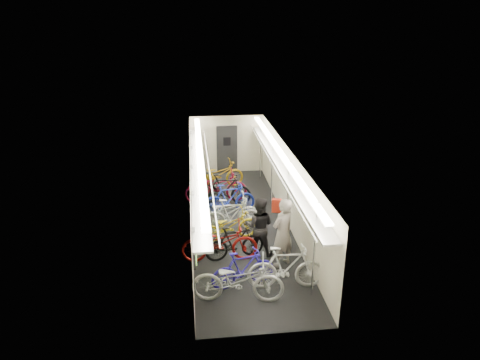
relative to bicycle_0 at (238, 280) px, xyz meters
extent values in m
plane|color=black|center=(0.50, 3.82, -0.55)|extent=(10.00, 10.00, 0.00)
plane|color=white|center=(0.50, 3.82, 1.85)|extent=(10.00, 10.00, 0.00)
plane|color=beige|center=(-1.00, 3.82, 0.65)|extent=(0.00, 10.00, 10.00)
plane|color=beige|center=(2.00, 3.82, 0.65)|extent=(0.00, 10.00, 10.00)
plane|color=beige|center=(0.50, 8.82, 0.65)|extent=(3.00, 0.00, 3.00)
plane|color=beige|center=(0.50, -1.18, 0.65)|extent=(3.00, 0.00, 3.00)
cube|color=black|center=(-0.96, 0.62, 0.70)|extent=(0.06, 1.10, 0.80)
cube|color=#9AC656|center=(-0.92, 0.62, 0.70)|extent=(0.02, 0.96, 0.66)
cube|color=black|center=(-0.96, 2.82, 0.70)|extent=(0.06, 1.10, 0.80)
cube|color=#9AC656|center=(-0.92, 2.82, 0.70)|extent=(0.02, 0.96, 0.66)
cube|color=black|center=(-0.96, 5.02, 0.70)|extent=(0.06, 1.10, 0.80)
cube|color=#9AC656|center=(-0.92, 5.02, 0.70)|extent=(0.02, 0.96, 0.66)
cube|color=black|center=(-0.96, 7.22, 0.70)|extent=(0.06, 1.10, 0.80)
cube|color=#9AC656|center=(-0.92, 7.22, 0.70)|extent=(0.02, 0.96, 0.66)
cube|color=yellow|center=(-0.95, 1.72, 0.75)|extent=(0.02, 0.22, 0.30)
cube|color=yellow|center=(-0.95, 3.92, 0.75)|extent=(0.02, 0.22, 0.30)
cube|color=yellow|center=(-0.95, 6.12, 0.75)|extent=(0.02, 0.22, 0.30)
cube|color=black|center=(0.50, 8.76, 0.45)|extent=(0.85, 0.08, 2.00)
cube|color=#999BA0|center=(-0.78, 3.82, 1.37)|extent=(0.40, 9.70, 0.05)
cube|color=#999BA0|center=(1.78, 3.82, 1.37)|extent=(0.40, 9.70, 0.05)
cylinder|color=silver|center=(-0.45, 3.82, 1.47)|extent=(0.04, 9.70, 0.04)
cylinder|color=silver|center=(1.45, 3.82, 1.47)|extent=(0.04, 9.70, 0.04)
cube|color=white|center=(-0.70, 3.82, 1.79)|extent=(0.18, 9.60, 0.04)
cube|color=white|center=(1.70, 3.82, 1.79)|extent=(0.18, 9.60, 0.04)
cylinder|color=silver|center=(1.75, 0.02, 0.65)|extent=(0.05, 0.05, 2.38)
cylinder|color=silver|center=(1.75, 2.82, 0.65)|extent=(0.05, 0.05, 2.38)
cylinder|color=silver|center=(1.75, 5.32, 0.65)|extent=(0.05, 0.05, 2.38)
cylinder|color=silver|center=(1.75, 7.82, 0.65)|extent=(0.05, 0.05, 2.38)
imported|color=#9D9DA1|center=(0.00, 0.00, 0.00)|extent=(2.20, 1.03, 1.11)
imported|color=#291DAE|center=(0.19, 0.57, -0.07)|extent=(1.66, 0.80, 0.96)
imported|color=maroon|center=(-0.30, 1.80, -0.02)|extent=(2.05, 0.74, 1.07)
imported|color=black|center=(0.12, 1.84, -0.06)|extent=(1.70, 0.76, 0.99)
imported|color=#BB9F11|center=(0.04, 2.86, -0.08)|extent=(1.90, 1.12, 0.94)
imported|color=#B8B9BA|center=(0.20, 3.44, -0.02)|extent=(1.79, 0.55, 1.07)
imported|color=#A7A8AC|center=(0.04, 3.61, 0.00)|extent=(2.14, 0.87, 1.10)
imported|color=#1D30AF|center=(0.22, 4.69, -0.02)|extent=(1.84, 0.81, 1.07)
imported|color=maroon|center=(-0.15, 5.69, 0.02)|extent=(2.23, 0.86, 1.15)
imported|color=black|center=(0.15, 5.49, -0.01)|extent=(1.89, 0.83, 1.10)
imported|color=#BB8811|center=(-0.01, 7.03, -0.02)|extent=(2.15, 1.16, 1.07)
imported|color=silver|center=(1.20, 0.38, 0.01)|extent=(1.90, 0.64, 1.12)
imported|color=gray|center=(1.32, 1.41, 0.39)|extent=(0.82, 0.75, 1.88)
imported|color=black|center=(0.81, 2.06, 0.27)|extent=(0.95, 0.83, 1.66)
cube|color=#A82210|center=(1.33, 2.36, 0.73)|extent=(0.29, 0.21, 0.38)
camera|label=1|loc=(-0.89, -8.20, 5.60)|focal=32.00mm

